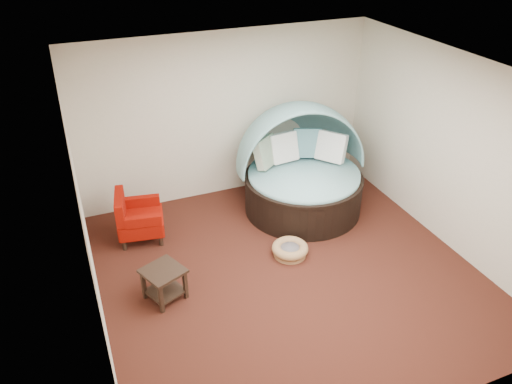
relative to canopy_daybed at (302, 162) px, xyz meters
name	(u,v)px	position (x,y,z in m)	size (l,w,h in m)	color
floor	(288,272)	(-0.94, -1.51, -0.82)	(5.00, 5.00, 0.00)	#461B14
wall_back	(226,116)	(-0.94, 0.99, 0.58)	(5.00, 5.00, 0.00)	beige
wall_front	(418,318)	(-0.94, -4.01, 0.58)	(5.00, 5.00, 0.00)	beige
wall_left	(85,227)	(-3.44, -1.51, 0.58)	(5.00, 5.00, 0.00)	beige
wall_right	(450,152)	(1.56, -1.51, 0.58)	(5.00, 5.00, 0.00)	beige
ceiling	(296,76)	(-0.94, -1.51, 1.98)	(5.00, 5.00, 0.00)	white
canopy_daybed	(302,162)	(0.00, 0.00, 0.00)	(2.24, 2.18, 1.77)	black
pet_basket	(290,250)	(-0.75, -1.18, -0.72)	(0.69, 0.69, 0.19)	#9A7346
red_armchair	(137,218)	(-2.71, 0.09, -0.46)	(0.77, 0.77, 0.79)	black
side_table	(164,280)	(-2.64, -1.39, -0.53)	(0.62, 0.62, 0.46)	black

